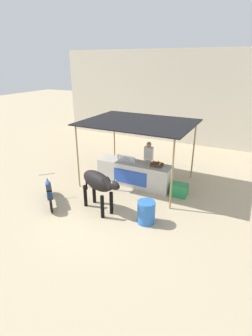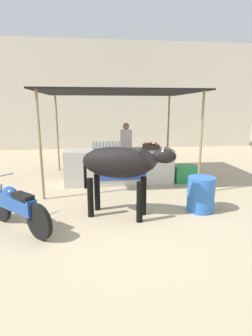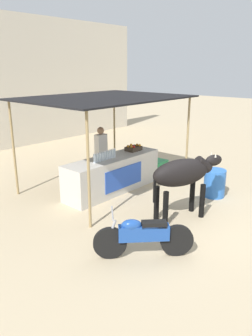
{
  "view_description": "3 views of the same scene",
  "coord_description": "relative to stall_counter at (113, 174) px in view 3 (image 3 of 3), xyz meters",
  "views": [
    {
      "loc": [
        4.09,
        -6.55,
        4.7
      ],
      "look_at": [
        0.22,
        1.03,
        1.2
      ],
      "focal_mm": 28.0,
      "sensor_mm": 36.0,
      "label": 1
    },
    {
      "loc": [
        -0.66,
        -4.99,
        2.11
      ],
      "look_at": [
        0.05,
        0.93,
        0.73
      ],
      "focal_mm": 28.0,
      "sensor_mm": 36.0,
      "label": 2
    },
    {
      "loc": [
        -6.1,
        -3.71,
        3.28
      ],
      "look_at": [
        -0.34,
        1.42,
        0.89
      ],
      "focal_mm": 35.0,
      "sensor_mm": 36.0,
      "label": 3
    }
  ],
  "objects": [
    {
      "name": "ground_plane",
      "position": [
        0.0,
        -2.2,
        -0.48
      ],
      "size": [
        60.0,
        60.0,
        0.0
      ],
      "primitive_type": "plane",
      "color": "tan"
    },
    {
      "name": "stall_counter",
      "position": [
        0.0,
        0.0,
        0.0
      ],
      "size": [
        3.0,
        0.82,
        0.96
      ],
      "color": "beige",
      "rests_on": "ground"
    },
    {
      "name": "stall_awning",
      "position": [
        0.0,
        0.3,
        1.95
      ],
      "size": [
        4.2,
        3.2,
        2.53
      ],
      "color": "black",
      "rests_on": "ground"
    },
    {
      "name": "water_bottle_row",
      "position": [
        -0.35,
        -0.05,
        0.59
      ],
      "size": [
        0.79,
        0.07,
        0.25
      ],
      "color": "silver",
      "rests_on": "stall_counter"
    },
    {
      "name": "fruit_crate",
      "position": [
        0.91,
        0.05,
        0.55
      ],
      "size": [
        0.44,
        0.32,
        0.18
      ],
      "color": "#3F3326",
      "rests_on": "stall_counter"
    },
    {
      "name": "vendor_behind_counter",
      "position": [
        0.29,
        0.75,
        0.37
      ],
      "size": [
        0.34,
        0.22,
        1.65
      ],
      "color": "#383842",
      "rests_on": "ground"
    },
    {
      "name": "cooler_box",
      "position": [
        1.9,
        -0.1,
        -0.24
      ],
      "size": [
        0.6,
        0.44,
        0.48
      ],
      "primitive_type": "cube",
      "color": "#268C4C",
      "rests_on": "ground"
    },
    {
      "name": "water_barrel",
      "position": [
        1.48,
        -2.27,
        -0.12
      ],
      "size": [
        0.55,
        0.55,
        0.72
      ],
      "primitive_type": "cylinder",
      "color": "blue",
      "rests_on": "ground"
    },
    {
      "name": "cow",
      "position": [
        -0.19,
        -2.33,
        0.55
      ],
      "size": [
        1.82,
        1.01,
        1.44
      ],
      "color": "black",
      "rests_on": "ground"
    },
    {
      "name": "motorcycle_parked",
      "position": [
        -2.04,
        -2.68,
        -0.05
      ],
      "size": [
        1.35,
        1.31,
        0.9
      ],
      "color": "black",
      "rests_on": "ground"
    }
  ]
}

